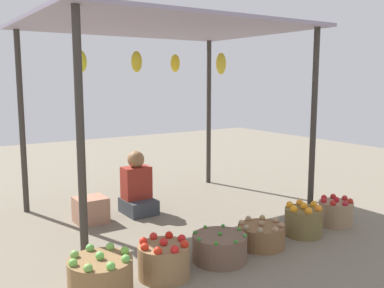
{
  "coord_description": "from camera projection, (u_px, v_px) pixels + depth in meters",
  "views": [
    {
      "loc": [
        -2.61,
        -4.54,
        1.66
      ],
      "look_at": [
        0.0,
        -0.59,
        0.95
      ],
      "focal_mm": 40.84,
      "sensor_mm": 36.0,
      "label": 1
    }
  ],
  "objects": [
    {
      "name": "wooden_crate_near_vendor",
      "position": [
        91.0,
        210.0,
        5.07
      ],
      "size": [
        0.35,
        0.32,
        0.3
      ],
      "primitive_type": "cube",
      "color": "#A8765B",
      "rests_on": "ground"
    },
    {
      "name": "basket_oranges",
      "position": [
        303.0,
        221.0,
        4.66
      ],
      "size": [
        0.4,
        0.4,
        0.36
      ],
      "color": "brown",
      "rests_on": "ground"
    },
    {
      "name": "vendor_person",
      "position": [
        137.0,
        189.0,
        5.42
      ],
      "size": [
        0.36,
        0.44,
        0.78
      ],
      "color": "#373C42",
      "rests_on": "ground"
    },
    {
      "name": "basket_red_tomatoes",
      "position": [
        164.0,
        260.0,
        3.67
      ],
      "size": [
        0.44,
        0.44,
        0.34
      ],
      "color": "olive",
      "rests_on": "ground"
    },
    {
      "name": "ground_plane",
      "position": [
        166.0,
        214.0,
        5.41
      ],
      "size": [
        14.0,
        14.0,
        0.0
      ],
      "primitive_type": "plane",
      "color": "#766D5C"
    },
    {
      "name": "basket_green_apples",
      "position": [
        100.0,
        277.0,
        3.34
      ],
      "size": [
        0.5,
        0.5,
        0.36
      ],
      "color": "olive",
      "rests_on": "ground"
    },
    {
      "name": "basket_red_apples",
      "position": [
        336.0,
        212.0,
        4.99
      ],
      "size": [
        0.38,
        0.38,
        0.33
      ],
      "color": "#95795A",
      "rests_on": "ground"
    },
    {
      "name": "market_stall_structure",
      "position": [
        163.0,
        40.0,
        5.11
      ],
      "size": [
        3.13,
        2.42,
        2.28
      ],
      "color": "#38332D",
      "rests_on": "ground"
    },
    {
      "name": "basket_green_chilies",
      "position": [
        220.0,
        248.0,
        4.0
      ],
      "size": [
        0.5,
        0.5,
        0.28
      ],
      "color": "brown",
      "rests_on": "ground"
    },
    {
      "name": "basket_potatoes",
      "position": [
        261.0,
        236.0,
        4.34
      ],
      "size": [
        0.47,
        0.47,
        0.27
      ],
      "color": "brown",
      "rests_on": "ground"
    }
  ]
}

